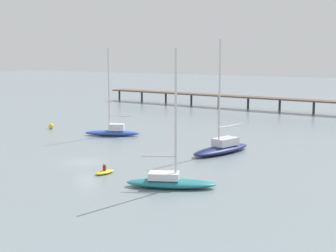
# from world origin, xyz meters

# --- Properties ---
(ground_plane) EXTENTS (400.00, 400.00, 0.00)m
(ground_plane) POSITION_xyz_m (0.00, 0.00, 0.00)
(ground_plane) COLOR gray
(pier) EXTENTS (75.32, 10.36, 7.55)m
(pier) POSITION_xyz_m (12.15, 57.77, 3.55)
(pier) COLOR brown
(pier) RESTS_ON ground_plane
(sailboat_navy) EXTENTS (5.84, 10.32, 14.42)m
(sailboat_navy) POSITION_xyz_m (12.15, 12.43, 0.82)
(sailboat_navy) COLOR navy
(sailboat_navy) RESTS_ON ground_plane
(sailboat_blue) EXTENTS (8.68, 5.22, 13.36)m
(sailboat_blue) POSITION_xyz_m (-7.45, 16.56, 0.82)
(sailboat_blue) COLOR #2D4CB7
(sailboat_blue) RESTS_ON ground_plane
(sailboat_teal) EXTENTS (8.91, 5.47, 13.20)m
(sailboat_teal) POSITION_xyz_m (13.66, -4.85, 0.73)
(sailboat_teal) COLOR #1E727A
(sailboat_teal) RESTS_ON ground_plane
(dinghy_yellow) EXTENTS (1.61, 2.63, 1.14)m
(dinghy_yellow) POSITION_xyz_m (5.02, -3.43, 0.22)
(dinghy_yellow) COLOR yellow
(dinghy_yellow) RESTS_ON ground_plane
(mooring_buoy_inner) EXTENTS (0.90, 0.90, 0.90)m
(mooring_buoy_inner) POSITION_xyz_m (-20.46, 17.31, 0.45)
(mooring_buoy_inner) COLOR yellow
(mooring_buoy_inner) RESTS_ON ground_plane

